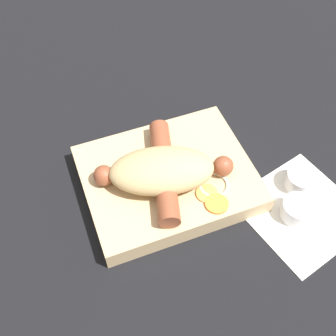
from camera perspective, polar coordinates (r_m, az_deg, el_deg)
The scene contains 8 objects.
ground_plane at distance 0.61m, azimuth -0.00°, elevation -2.25°, with size 3.00×3.00×0.00m, color black.
food_tray at distance 0.60m, azimuth -0.00°, elevation -1.43°, with size 0.23×0.19×0.03m.
bread_roll at distance 0.56m, azimuth -0.86°, elevation -0.34°, with size 0.16×0.11×0.05m.
sausage at distance 0.57m, azimuth -0.55°, elevation -0.37°, with size 0.19×0.16×0.03m.
pickled_veggies at distance 0.57m, azimuth 6.14°, elevation -3.24°, with size 0.05×0.07×0.00m.
napkin at distance 0.61m, azimuth 17.61°, elevation -5.55°, with size 0.18×0.18×0.00m.
condiment_cup_near at distance 0.60m, azimuth 17.07°, elevation -5.57°, with size 0.04×0.04×0.03m.
condiment_cup_far at distance 0.63m, azimuth 17.54°, elevation -1.72°, with size 0.04×0.04×0.03m.
Camera 1 is at (0.12, 0.32, 0.50)m, focal length 45.00 mm.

